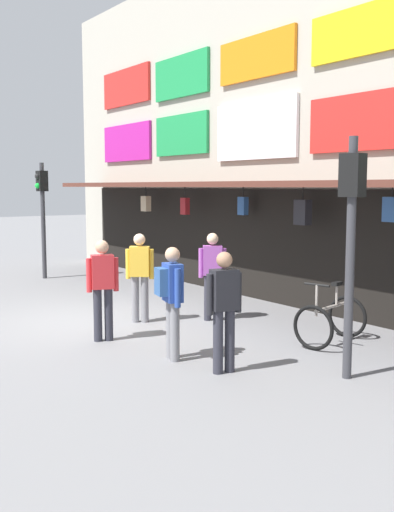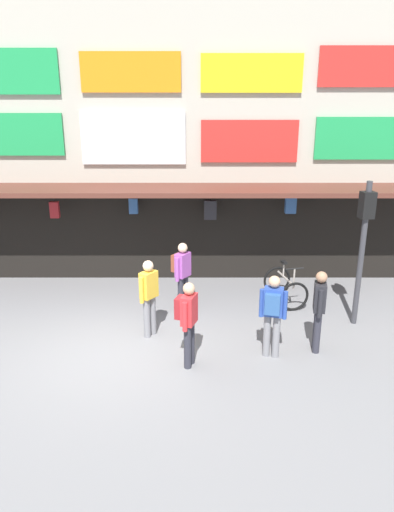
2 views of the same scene
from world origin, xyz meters
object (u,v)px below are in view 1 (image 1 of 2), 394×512
object	(u,v)px
traffic_light_far	(352,219)
pedestrian_in_red	(171,294)
traffic_light_near	(42,202)
pedestrian_in_white	(102,282)
pedestrian_in_yellow	(212,269)
bicycle_parked	(331,320)
pedestrian_in_green	(224,305)
pedestrian_in_purple	(140,273)

from	to	relation	value
traffic_light_far	pedestrian_in_red	world-z (taller)	traffic_light_far
traffic_light_far	pedestrian_in_red	bearing A→B (deg)	-144.88
traffic_light_near	pedestrian_in_white	size ratio (longest dim) A/B	1.90
traffic_light_near	pedestrian_in_yellow	size ratio (longest dim) A/B	1.90
pedestrian_in_yellow	bicycle_parked	bearing A→B (deg)	11.85
pedestrian_in_yellow	traffic_light_near	bearing A→B (deg)	-174.63
pedestrian_in_yellow	pedestrian_in_white	bearing A→B (deg)	-85.77
bicycle_parked	pedestrian_in_green	world-z (taller)	pedestrian_in_green
pedestrian_in_yellow	pedestrian_in_red	bearing A→B (deg)	-49.62
pedestrian_in_green	pedestrian_in_yellow	xyz separation A→B (m)	(-2.72, 1.84, 0.04)
pedestrian_in_red	bicycle_parked	bearing A→B (deg)	74.44
pedestrian_in_yellow	pedestrian_in_purple	bearing A→B (deg)	-118.02
traffic_light_far	pedestrian_in_purple	world-z (taller)	traffic_light_far
traffic_light_near	traffic_light_far	world-z (taller)	same
pedestrian_in_purple	bicycle_parked	bearing A→B (deg)	28.90
traffic_light_far	bicycle_parked	world-z (taller)	traffic_light_far
pedestrian_in_green	pedestrian_in_red	xyz separation A→B (m)	(-0.94, -0.25, 0.04)
traffic_light_near	pedestrian_in_white	world-z (taller)	traffic_light_near
traffic_light_far	bicycle_parked	xyz separation A→B (m)	(-1.35, 1.16, -1.75)
bicycle_parked	pedestrian_in_yellow	world-z (taller)	pedestrian_in_yellow
pedestrian_in_white	pedestrian_in_green	bearing A→B (deg)	12.43
pedestrian_in_green	pedestrian_in_yellow	distance (m)	3.29
traffic_light_near	pedestrian_in_green	distance (m)	9.82
traffic_light_near	pedestrian_in_green	bearing A→B (deg)	-7.02
pedestrian_in_green	pedestrian_in_yellow	world-z (taller)	same
pedestrian_in_white	pedestrian_in_purple	bearing A→B (deg)	124.83
traffic_light_far	pedestrian_in_yellow	bearing A→B (deg)	170.69
traffic_light_far	pedestrian_in_green	bearing A→B (deg)	-133.28
pedestrian_in_green	pedestrian_in_yellow	size ratio (longest dim) A/B	1.00
pedestrian_in_white	pedestrian_in_red	size ratio (longest dim) A/B	1.00
bicycle_parked	pedestrian_in_white	distance (m)	3.80
bicycle_parked	pedestrian_in_white	world-z (taller)	pedestrian_in_white
traffic_light_far	pedestrian_in_green	distance (m)	2.05
pedestrian_in_green	traffic_light_near	bearing A→B (deg)	172.98
pedestrian_in_red	pedestrian_in_white	bearing A→B (deg)	-169.12
traffic_light_near	pedestrian_in_red	world-z (taller)	traffic_light_near
traffic_light_near	pedestrian_in_white	distance (m)	7.43
traffic_light_far	pedestrian_in_purple	xyz separation A→B (m)	(-4.51, -0.58, -1.19)
bicycle_parked	pedestrian_in_green	size ratio (longest dim) A/B	0.77
bicycle_parked	pedestrian_in_purple	world-z (taller)	pedestrian_in_purple
bicycle_parked	pedestrian_in_purple	distance (m)	3.66
pedestrian_in_white	pedestrian_in_yellow	xyz separation A→B (m)	(-0.18, 2.41, 0.00)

